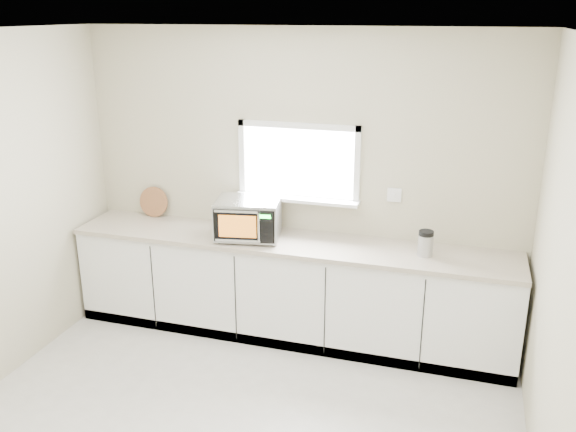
% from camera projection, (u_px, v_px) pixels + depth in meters
% --- Properties ---
extents(back_wall, '(4.00, 0.17, 2.70)m').
position_uv_depth(back_wall, '(299.00, 182.00, 5.43)').
color(back_wall, '#BEB697').
rests_on(back_wall, ground).
extents(cabinets, '(3.92, 0.60, 0.88)m').
position_uv_depth(cabinets, '(289.00, 290.00, 5.46)').
color(cabinets, white).
rests_on(cabinets, ground).
extents(countertop, '(3.92, 0.64, 0.04)m').
position_uv_depth(countertop, '(289.00, 242.00, 5.30)').
color(countertop, '#BAAD9A').
rests_on(countertop, cabinets).
extents(microwave, '(0.61, 0.51, 0.35)m').
position_uv_depth(microwave, '(248.00, 218.00, 5.30)').
color(microwave, black).
rests_on(microwave, countertop).
extents(knife_block, '(0.16, 0.24, 0.32)m').
position_uv_depth(knife_block, '(248.00, 223.00, 5.31)').
color(knife_block, '#452618').
rests_on(knife_block, countertop).
extents(cutting_board, '(0.29, 0.07, 0.29)m').
position_uv_depth(cutting_board, '(154.00, 202.00, 5.87)').
color(cutting_board, '#96563A').
rests_on(cutting_board, countertop).
extents(coffee_grinder, '(0.13, 0.13, 0.22)m').
position_uv_depth(coffee_grinder, '(426.00, 243.00, 4.94)').
color(coffee_grinder, '#A8AAAF').
rests_on(coffee_grinder, countertop).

